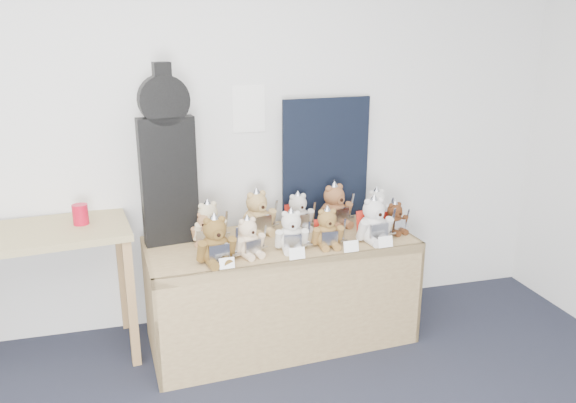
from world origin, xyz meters
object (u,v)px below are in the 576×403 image
object	(u,v)px
display_table	(284,266)
teddy_back_centre_left	(257,214)
teddy_back_left	(209,224)
teddy_back_end	(377,208)
teddy_back_centre_right	(298,213)
teddy_front_right	(327,229)
guitar_case	(167,158)
teddy_back_far_left	(205,229)
side_table	(39,252)
teddy_front_left	(248,238)
red_cup	(80,214)
teddy_back_right	(335,207)
teddy_front_centre	(291,232)
teddy_front_far_left	(216,242)
teddy_front_far_right	(374,222)
teddy_front_end	(395,219)

from	to	relation	value
display_table	teddy_back_centre_left	size ratio (longest dim) A/B	5.31
teddy_back_left	teddy_back_end	size ratio (longest dim) A/B	1.05
display_table	teddy_back_centre_right	distance (m)	0.38
teddy_front_right	teddy_back_left	distance (m)	0.72
teddy_back_centre_right	guitar_case	bearing A→B (deg)	173.03
teddy_back_centre_right	teddy_back_end	size ratio (longest dim) A/B	1.00
teddy_back_far_left	side_table	bearing A→B (deg)	-162.91
side_table	teddy_back_far_left	xyz separation A→B (m)	(0.94, -0.05, 0.07)
guitar_case	teddy_back_centre_right	distance (m)	0.90
teddy_back_far_left	teddy_front_left	bearing A→B (deg)	-29.76
teddy_front_left	teddy_back_end	size ratio (longest dim) A/B	0.95
red_cup	teddy_back_centre_left	world-z (taller)	teddy_back_centre_left
teddy_back_right	guitar_case	bearing A→B (deg)	162.27
display_table	teddy_front_right	size ratio (longest dim) A/B	6.33
display_table	teddy_back_far_left	world-z (taller)	teddy_back_far_left
teddy_front_centre	teddy_back_centre_left	world-z (taller)	teddy_back_centre_left
teddy_front_left	teddy_back_end	xyz separation A→B (m)	(0.92, 0.31, 0.00)
teddy_front_right	teddy_back_centre_right	world-z (taller)	teddy_back_centre_right
display_table	red_cup	size ratio (longest dim) A/B	14.02
teddy_back_centre_left	teddy_back_end	bearing A→B (deg)	-20.74
guitar_case	teddy_back_far_left	world-z (taller)	guitar_case
teddy_back_centre_left	teddy_back_end	size ratio (longest dim) A/B	1.17
teddy_back_centre_left	teddy_back_centre_right	xyz separation A→B (m)	(0.27, 0.01, -0.02)
teddy_front_centre	teddy_back_left	distance (m)	0.52
side_table	teddy_back_centre_left	size ratio (longest dim) A/B	3.36
teddy_front_left	teddy_back_centre_left	xyz separation A→B (m)	(0.13, 0.34, 0.02)
side_table	teddy_front_centre	xyz separation A→B (m)	(1.41, -0.28, 0.09)
teddy_front_right	teddy_back_centre_left	xyz separation A→B (m)	(-0.35, 0.32, 0.02)
side_table	teddy_back_end	world-z (taller)	teddy_back_end
display_table	guitar_case	distance (m)	0.95
red_cup	teddy_back_far_left	world-z (taller)	red_cup
display_table	teddy_front_centre	distance (m)	0.28
teddy_front_left	teddy_back_left	distance (m)	0.34
teddy_front_far_left	teddy_front_centre	world-z (taller)	teddy_front_far_left
guitar_case	teddy_front_far_right	bearing A→B (deg)	-22.66
teddy_front_far_left	teddy_back_end	distance (m)	1.18
teddy_front_far_left	teddy_front_right	bearing A→B (deg)	-2.13
teddy_front_centre	teddy_front_right	bearing A→B (deg)	6.47
guitar_case	teddy_back_end	bearing A→B (deg)	-9.00
teddy_back_centre_right	red_cup	bearing A→B (deg)	170.68
teddy_back_centre_left	display_table	bearing A→B (deg)	-81.11
teddy_front_centre	teddy_back_centre_left	distance (m)	0.35
side_table	teddy_front_far_right	world-z (taller)	teddy_front_far_right
teddy_back_left	teddy_front_left	bearing A→B (deg)	-71.72
side_table	red_cup	bearing A→B (deg)	5.63
guitar_case	teddy_front_end	distance (m)	1.45
teddy_front_far_left	teddy_front_right	size ratio (longest dim) A/B	1.15
teddy_back_left	teddy_back_end	xyz separation A→B (m)	(1.11, 0.03, -0.00)
teddy_back_left	teddy_back_far_left	xyz separation A→B (m)	(-0.03, -0.03, -0.02)
display_table	teddy_back_left	xyz separation A→B (m)	(-0.43, 0.16, 0.26)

